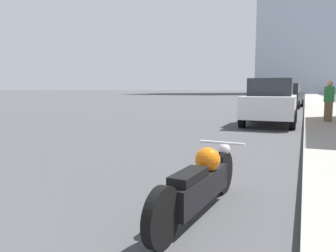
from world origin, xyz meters
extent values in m
cube|color=gray|center=(5.12, 40.00, 0.07)|extent=(2.53, 240.00, 0.15)
cylinder|color=black|center=(2.84, 5.41, 0.29)|extent=(0.15, 0.58, 0.57)
cylinder|color=black|center=(2.70, 3.65, 0.29)|extent=(0.15, 0.58, 0.57)
cube|color=black|center=(2.77, 4.53, 0.31)|extent=(0.35, 1.36, 0.31)
sphere|color=orange|center=(2.79, 4.80, 0.58)|extent=(0.30, 0.30, 0.30)
cube|color=black|center=(2.75, 4.24, 0.52)|extent=(0.27, 0.63, 0.10)
sphere|color=silver|center=(2.85, 5.44, 0.60)|extent=(0.16, 0.16, 0.16)
cylinder|color=silver|center=(2.84, 5.32, 0.71)|extent=(0.62, 0.09, 0.04)
cube|color=silver|center=(2.61, 14.33, 0.74)|extent=(1.85, 4.11, 0.79)
cube|color=#23282D|center=(2.61, 14.33, 1.46)|extent=(1.56, 1.98, 0.65)
cylinder|color=black|center=(1.74, 15.60, 0.35)|extent=(0.20, 0.69, 0.69)
cylinder|color=black|center=(3.47, 15.61, 0.35)|extent=(0.20, 0.69, 0.69)
cylinder|color=black|center=(1.76, 13.06, 0.35)|extent=(0.20, 0.69, 0.69)
cylinder|color=black|center=(3.49, 13.07, 0.35)|extent=(0.20, 0.69, 0.69)
cube|color=black|center=(2.77, 26.40, 0.69)|extent=(1.97, 4.53, 0.77)
cube|color=#23282D|center=(2.77, 26.40, 1.41)|extent=(1.55, 2.22, 0.68)
cylinder|color=black|center=(2.10, 27.83, 0.31)|extent=(0.25, 0.62, 0.61)
cylinder|color=black|center=(3.65, 27.71, 0.31)|extent=(0.25, 0.62, 0.61)
cylinder|color=black|center=(1.89, 25.10, 0.31)|extent=(0.25, 0.62, 0.61)
cylinder|color=black|center=(3.44, 24.98, 0.31)|extent=(0.25, 0.62, 0.61)
cube|color=brown|center=(4.69, 14.99, 0.52)|extent=(0.29, 0.20, 0.75)
cube|color=#2D7F42|center=(4.69, 14.99, 1.19)|extent=(0.36, 0.20, 0.59)
sphere|color=tan|center=(4.69, 14.99, 1.60)|extent=(0.22, 0.22, 0.22)
camera|label=1|loc=(3.83, 1.09, 1.43)|focal=35.00mm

